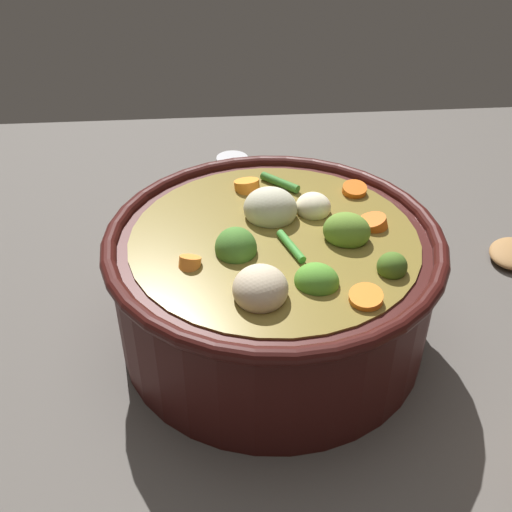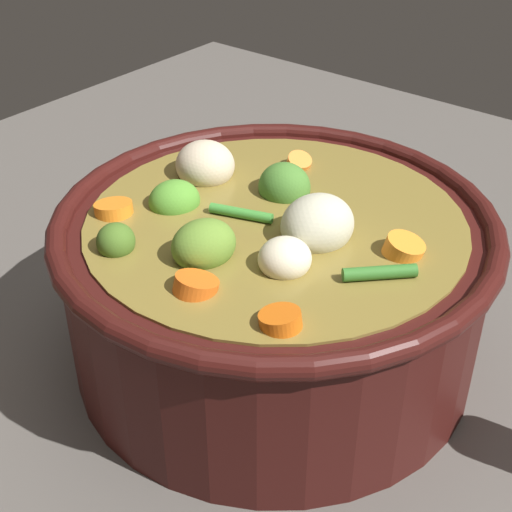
% 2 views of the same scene
% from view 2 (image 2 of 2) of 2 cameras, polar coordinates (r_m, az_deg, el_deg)
% --- Properties ---
extents(ground_plane, '(1.10, 1.10, 0.00)m').
position_cam_2_polar(ground_plane, '(0.59, 1.34, -7.29)').
color(ground_plane, '#514C47').
extents(cooking_pot, '(0.32, 0.32, 0.15)m').
position_cam_2_polar(cooking_pot, '(0.55, 1.39, -2.01)').
color(cooking_pot, '#38110F').
rests_on(cooking_pot, ground_plane).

